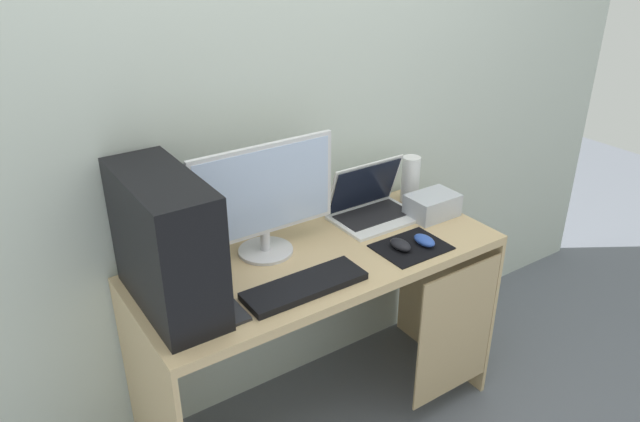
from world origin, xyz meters
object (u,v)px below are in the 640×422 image
laptop (372,206)px  projector (432,205)px  monitor (265,199)px  pc_tower (166,243)px  keyboard (305,286)px  speaker (410,179)px  mouse_left (400,245)px  cell_phone (232,312)px  mouse_right (424,240)px

laptop → projector: 0.25m
monitor → laptop: monitor is taller
pc_tower → keyboard: size_ratio=1.15×
speaker → mouse_left: 0.44m
pc_tower → cell_phone: bearing=-51.5°
monitor → cell_phone: (-0.27, -0.26, -0.21)m
keyboard → cell_phone: (-0.26, 0.01, -0.01)m
projector → laptop: bearing=148.3°
pc_tower → mouse_left: 0.85m
laptop → cell_phone: 0.82m
projector → mouse_right: bearing=-139.5°
laptop → cell_phone: laptop is taller
laptop → cell_phone: size_ratio=2.59×
laptop → mouse_right: size_ratio=3.51×
keyboard → mouse_left: mouse_left is taller
pc_tower → mouse_left: pc_tower is taller
laptop → mouse_right: 0.30m
monitor → speaker: 0.74m
keyboard → mouse_left: 0.43m
mouse_left → speaker: bearing=44.2°
mouse_left → mouse_right: bearing=-14.7°
pc_tower → cell_phone: 0.29m
laptop → pc_tower: bearing=-172.2°
mouse_left → monitor: bearing=148.6°
pc_tower → cell_phone: size_ratio=3.71×
speaker → mouse_left: (-0.31, -0.30, -0.08)m
monitor → mouse_right: (0.51, -0.28, -0.20)m
monitor → speaker: bearing=3.8°
pc_tower → mouse_left: (0.82, -0.15, -0.19)m
monitor → keyboard: 0.34m
projector → cell_phone: bearing=-171.1°
mouse_right → laptop: bearing=92.7°
monitor → projector: 0.74m
pc_tower → speaker: pc_tower is taller
laptop → keyboard: 0.59m
pc_tower → speaker: (1.13, 0.15, -0.12)m
projector → cell_phone: 0.99m
pc_tower → projector: 1.12m
mouse_right → cell_phone: mouse_right is taller
cell_phone → mouse_right: bearing=-1.0°
laptop → mouse_left: size_ratio=3.51×
mouse_left → cell_phone: 0.69m
speaker → mouse_right: bearing=-123.4°
speaker → monitor: bearing=-176.2°
pc_tower → projector: pc_tower is taller
laptop → mouse_left: (-0.08, -0.27, -0.02)m
pc_tower → laptop: (0.90, 0.12, -0.17)m
monitor → cell_phone: monitor is taller
keyboard → monitor: bearing=87.3°
laptop → speaker: size_ratio=1.69×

